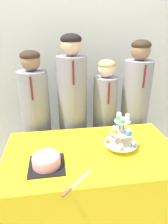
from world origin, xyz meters
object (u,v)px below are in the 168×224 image
student_0 (37,126)px  student_2 (104,125)px  student_1 (73,118)px  cake_knife (72,187)px  student_3 (134,117)px  round_cake (46,160)px  cupcake_stand (121,133)px

student_0 → student_2: (0.73, -0.00, -0.04)m
student_1 → cake_knife: bearing=-96.0°
student_3 → round_cake: bearing=-141.9°
student_1 → cupcake_stand: bearing=-60.9°
cake_knife → student_2: bearing=21.5°
cupcake_stand → student_0: (-0.71, 0.59, -0.19)m
round_cake → student_1: 0.79m
round_cake → student_0: bearing=99.1°
student_0 → student_2: 0.73m
round_cake → student_1: student_1 is taller
cupcake_stand → student_2: student_2 is taller
student_0 → student_1: size_ratio=0.91×
student_1 → student_3: (0.68, -0.00, -0.03)m
student_3 → cupcake_stand: bearing=-120.7°
round_cake → student_0: (-0.12, 0.74, -0.11)m
cake_knife → cupcake_stand: 0.59m
student_0 → student_1: student_1 is taller
cupcake_stand → student_1: 0.69m
round_cake → cupcake_stand: bearing=13.9°
round_cake → student_0: 0.76m
cupcake_stand → student_2: size_ratio=0.22×
student_1 → student_3: student_1 is taller
round_cake → student_0: student_0 is taller
student_0 → student_3: student_3 is taller
round_cake → student_1: bearing=70.5°
round_cake → cupcake_stand: (0.59, 0.15, 0.08)m
round_cake → student_0: size_ratio=0.17×
round_cake → cupcake_stand: cupcake_stand is taller
cake_knife → student_2: (0.45, 0.97, -0.09)m
cake_knife → student_3: (0.78, 0.97, -0.01)m
round_cake → student_2: bearing=50.6°
student_0 → student_3: (1.06, 0.00, 0.04)m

